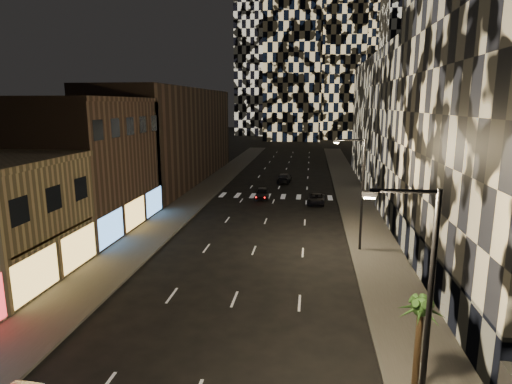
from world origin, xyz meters
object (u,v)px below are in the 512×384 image
(streetlight_far, at_px, (360,187))
(car_dark_oncoming, at_px, (284,178))
(streetlight_near, at_px, (423,298))
(car_dark_midlane, at_px, (262,193))
(palm_tree, at_px, (421,314))
(car_dark_rightlane, at_px, (316,199))

(streetlight_far, height_order, car_dark_oncoming, streetlight_far)
(streetlight_far, bearing_deg, streetlight_near, -90.00)
(car_dark_midlane, distance_m, car_dark_oncoming, 11.85)
(car_dark_oncoming, bearing_deg, car_dark_midlane, 83.13)
(streetlight_far, height_order, palm_tree, streetlight_far)
(palm_tree, bearing_deg, car_dark_rightlane, 96.39)
(streetlight_near, height_order, car_dark_rightlane, streetlight_near)
(streetlight_near, distance_m, palm_tree, 3.10)
(car_dark_midlane, bearing_deg, streetlight_far, -65.87)
(car_dark_rightlane, bearing_deg, car_dark_oncoming, 112.82)
(car_dark_midlane, height_order, car_dark_rightlane, car_dark_midlane)
(car_dark_oncoming, relative_size, car_dark_rightlane, 1.11)
(car_dark_oncoming, bearing_deg, streetlight_far, 107.71)
(car_dark_midlane, distance_m, car_dark_rightlane, 7.04)
(streetlight_far, xyz_separation_m, car_dark_midlane, (-9.89, 18.32, -4.64))
(streetlight_far, xyz_separation_m, palm_tree, (0.65, -17.56, -1.79))
(car_dark_midlane, xyz_separation_m, palm_tree, (10.54, -35.88, 2.85))
(streetlight_far, bearing_deg, car_dark_midlane, 118.37)
(streetlight_near, height_order, car_dark_midlane, streetlight_near)
(streetlight_near, height_order, streetlight_far, same)
(streetlight_near, bearing_deg, car_dark_midlane, 104.48)
(streetlight_near, bearing_deg, palm_tree, 75.18)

